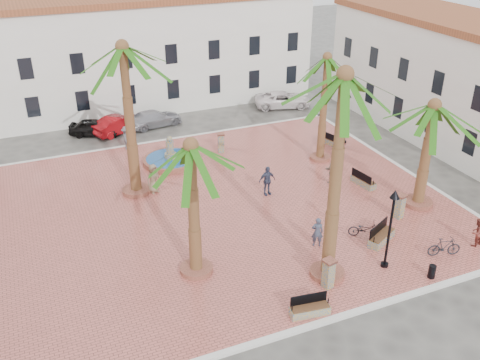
{
  "coord_description": "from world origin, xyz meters",
  "views": [
    {
      "loc": [
        -9.97,
        -25.83,
        16.11
      ],
      "look_at": [
        1.0,
        0.0,
        1.6
      ],
      "focal_mm": 40.0,
      "sensor_mm": 36.0,
      "label": 1
    }
  ],
  "objects": [
    {
      "name": "ground",
      "position": [
        0.0,
        0.0,
        0.0
      ],
      "size": [
        120.0,
        120.0,
        0.0
      ],
      "primitive_type": "plane",
      "color": "#56544F",
      "rests_on": "ground"
    },
    {
      "name": "plaza",
      "position": [
        0.0,
        0.0,
        0.07
      ],
      "size": [
        26.0,
        22.0,
        0.15
      ],
      "primitive_type": "cube",
      "color": "#C15E53",
      "rests_on": "ground"
    },
    {
      "name": "kerb_n",
      "position": [
        0.0,
        11.0,
        0.08
      ],
      "size": [
        26.3,
        0.3,
        0.16
      ],
      "primitive_type": "cube",
      "color": "silver",
      "rests_on": "ground"
    },
    {
      "name": "kerb_s",
      "position": [
        0.0,
        -11.0,
        0.08
      ],
      "size": [
        26.3,
        0.3,
        0.16
      ],
      "primitive_type": "cube",
      "color": "silver",
      "rests_on": "ground"
    },
    {
      "name": "kerb_e",
      "position": [
        13.0,
        0.0,
        0.08
      ],
      "size": [
        0.3,
        22.3,
        0.16
      ],
      "primitive_type": "cube",
      "color": "silver",
      "rests_on": "ground"
    },
    {
      "name": "building_north",
      "position": [
        -0.0,
        19.99,
        4.77
      ],
      "size": [
        30.4,
        7.4,
        9.5
      ],
      "color": "white",
      "rests_on": "ground"
    },
    {
      "name": "building_east",
      "position": [
        19.99,
        2.0,
        4.52
      ],
      "size": [
        7.4,
        26.4,
        9.0
      ],
      "rotation": [
        0.0,
        0.0,
        1.57
      ],
      "color": "white",
      "rests_on": "ground"
    },
    {
      "name": "fountain",
      "position": [
        -1.3,
        6.86,
        0.42
      ],
      "size": [
        3.84,
        3.84,
        1.98
      ],
      "color": "#9D5442",
      "rests_on": "plaza"
    },
    {
      "name": "palm_nw",
      "position": [
        -4.48,
        3.58,
        8.24
      ],
      "size": [
        5.71,
        5.71,
        9.46
      ],
      "color": "#9D5442",
      "rests_on": "plaza"
    },
    {
      "name": "palm_sw",
      "position": [
        -3.66,
        -5.5,
        6.02
      ],
      "size": [
        5.25,
        5.25,
        7.06
      ],
      "color": "#9D5442",
      "rests_on": "plaza"
    },
    {
      "name": "palm_s",
      "position": [
        2.06,
        -8.26,
        9.08
      ],
      "size": [
        5.46,
        5.46,
        10.3
      ],
      "color": "#9D5442",
      "rests_on": "plaza"
    },
    {
      "name": "palm_e",
      "position": [
        10.65,
        -4.47,
        5.52
      ],
      "size": [
        5.64,
        5.64,
        6.62
      ],
      "color": "#9D5442",
      "rests_on": "plaza"
    },
    {
      "name": "palm_ne",
      "position": [
        8.56,
        3.39,
        6.6
      ],
      "size": [
        4.64,
        4.64,
        7.56
      ],
      "color": "#9D5442",
      "rests_on": "plaza"
    },
    {
      "name": "bench_s",
      "position": [
        -0.11,
        -10.38,
        0.42
      ],
      "size": [
        1.84,
        0.77,
        0.94
      ],
      "rotation": [
        0.0,
        0.0,
        -0.13
      ],
      "color": "gray",
      "rests_on": "plaza"
    },
    {
      "name": "bench_se",
      "position": [
        6.2,
        -6.92,
        0.44
      ],
      "size": [
        2.04,
        1.43,
        1.04
      ],
      "rotation": [
        0.0,
        0.0,
        0.47
      ],
      "color": "gray",
      "rests_on": "plaza"
    },
    {
      "name": "bench_e",
      "position": [
        9.04,
        -1.15,
        0.42
      ],
      "size": [
        0.82,
        1.88,
        0.96
      ],
      "rotation": [
        0.0,
        0.0,
        1.72
      ],
      "color": "gray",
      "rests_on": "plaza"
    },
    {
      "name": "bench_ne",
      "position": [
        10.59,
        5.38,
        0.41
      ],
      "size": [
        0.95,
        1.81,
        0.91
      ],
      "rotation": [
        0.0,
        0.0,
        1.83
      ],
      "color": "gray",
      "rests_on": "plaza"
    },
    {
      "name": "lamppost_s",
      "position": [
        5.05,
        -8.77,
        3.06
      ],
      "size": [
        0.47,
        0.47,
        4.29
      ],
      "color": "black",
      "rests_on": "plaza"
    },
    {
      "name": "lamppost_e",
      "position": [
        11.7,
        5.16,
        2.84
      ],
      "size": [
        0.43,
        0.43,
        3.97
      ],
      "color": "black",
      "rests_on": "plaza"
    },
    {
      "name": "bollard_se",
      "position": [
        1.6,
        -9.07,
        0.94
      ],
      "size": [
        0.64,
        0.64,
        1.53
      ],
      "rotation": [
        0.0,
        0.0,
        0.2
      ],
      "color": "gray",
      "rests_on": "plaza"
    },
    {
      "name": "bollard_n",
      "position": [
        2.56,
        7.17,
        0.9
      ],
      "size": [
        0.63,
        0.63,
        1.46
      ],
      "rotation": [
        0.0,
        0.0,
        -0.25
      ],
      "color": "gray",
      "rests_on": "plaza"
    },
    {
      "name": "bollard_e",
      "position": [
        8.6,
        -5.28,
        0.92
      ],
      "size": [
        0.64,
        0.64,
        1.49
      ],
      "rotation": [
        0.0,
        0.0,
        0.25
      ],
      "color": "gray",
      "rests_on": "plaza"
    },
    {
      "name": "litter_bin",
      "position": [
        6.56,
        -10.4,
        0.49
      ],
      "size": [
        0.35,
        0.35,
        0.68
      ],
      "primitive_type": "cylinder",
      "color": "black",
      "rests_on": "plaza"
    },
    {
      "name": "cyclist_a",
      "position": [
        2.85,
        -5.9,
        0.99
      ],
      "size": [
        0.73,
        0.62,
        1.68
      ],
      "primitive_type": "imported",
      "rotation": [
        0.0,
        0.0,
        2.71
      ],
      "color": "#3A4257",
      "rests_on": "plaza"
    },
    {
      "name": "bicycle_a",
      "position": [
        5.67,
        -6.14,
        0.6
      ],
      "size": [
        1.8,
        1.38,
        0.91
      ],
      "primitive_type": "imported",
      "rotation": [
        0.0,
        0.0,
        1.05
      ],
      "color": "black",
      "rests_on": "plaza"
    },
    {
      "name": "cyclist_b",
      "position": [
        10.53,
        -9.09,
        0.94
      ],
      "size": [
        0.87,
        0.73,
        1.59
      ],
      "primitive_type": "imported",
      "rotation": [
        0.0,
        0.0,
        3.32
      ],
      "color": "maroon",
      "rests_on": "plaza"
    },
    {
      "name": "bicycle_b",
      "position": [
        8.36,
        -9.19,
        0.67
      ],
      "size": [
        1.79,
        0.97,
        1.03
      ],
      "primitive_type": "imported",
      "rotation": [
        0.0,
        0.0,
        1.27
      ],
      "color": "black",
      "rests_on": "plaza"
    },
    {
      "name": "pedestrian_fountain_a",
      "position": [
        -3.45,
        3.18,
        1.1
      ],
      "size": [
        1.06,
        0.85,
        1.89
      ],
      "primitive_type": "imported",
      "rotation": [
        0.0,
        0.0,
        0.3
      ],
      "color": "#836D52",
      "rests_on": "plaza"
    },
    {
      "name": "pedestrian_fountain_b",
      "position": [
        2.88,
        0.18,
        1.09
      ],
      "size": [
        1.12,
        0.5,
        1.88
      ],
      "primitive_type": "imported",
      "rotation": [
        0.0,
        0.0,
        0.04
      ],
      "color": "#343B55",
      "rests_on": "plaza"
    },
    {
      "name": "pedestrian_north",
      "position": [
        -3.56,
        10.4,
        1.02
      ],
      "size": [
        0.85,
        1.23,
        1.74
      ],
      "primitive_type": "imported",
      "rotation": [
        0.0,
        0.0,
        1.38
      ],
      "color": "#535258",
      "rests_on": "plaza"
    },
    {
      "name": "pedestrian_east",
      "position": [
        7.24,
        -0.23,
        0.92
      ],
      "size": [
        0.73,
        1.48,
        1.53
      ],
      "primitive_type": "imported",
      "rotation": [
        0.0,
        0.0,
        -1.77
      ],
      "color": "#716658",
      "rests_on": "plaza"
    },
    {
      "name": "car_black",
      "position": [
        -5.25,
        14.31,
        0.66
      ],
      "size": [
        4.15,
        2.99,
        1.31
      ],
      "primitive_type": "imported",
      "rotation": [
        0.0,
        0.0,
        1.15
      ],
      "color": "black",
      "rests_on": "ground"
    },
    {
      "name": "car_red",
      "position": [
        -3.33,
        14.12,
        0.72
      ],
      "size": [
        4.6,
        3.11,
        1.44
      ],
      "primitive_type": "imported",
      "rotation": [
        0.0,
        0.0,
        1.98
      ],
      "color": "maroon",
      "rests_on": "ground"
    },
    {
      "name": "car_silver",
      "position": [
        -0.44,
        14.41,
        0.66
      ],
      "size": [
        4.82,
        2.63,
        1.32
      ],
      "primitive_type": "imported",
      "rotation": [
        0.0,
        0.0,
        1.75
      ],
      "color": "#A4A4AC",
      "rests_on": "ground"
    },
    {
      "name": "car_white",
      "position": [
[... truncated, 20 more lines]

